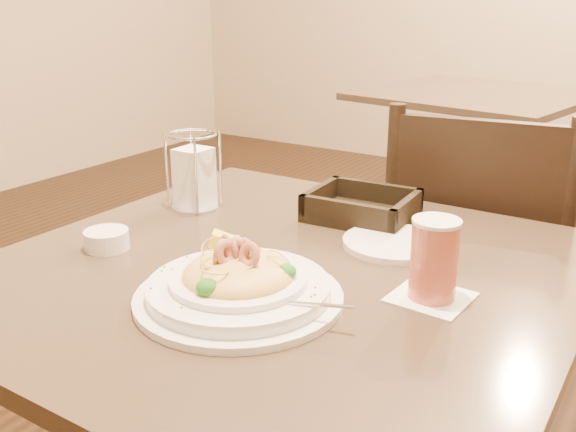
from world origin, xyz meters
The scene contains 9 objects.
main_table centered at (0.00, 0.00, 0.50)m, with size 0.90×0.90×0.73m.
background_table centered at (-0.32, 2.09, 0.50)m, with size 1.04×1.04×0.73m.
dining_chair_near centered at (0.14, 0.63, 0.50)m, with size 0.48×0.48×0.93m.
pasta_bowl centered at (0.02, -0.14, 0.76)m, with size 0.33×0.30×0.10m.
drink_glass centered at (0.25, 0.02, 0.79)m, with size 0.11×0.11×0.12m.
bread_basket centered at (0.00, 0.28, 0.75)m, with size 0.21×0.17×0.05m.
napkin_caddy centered at (-0.31, 0.15, 0.80)m, with size 0.10×0.10×0.16m.
side_plate centered at (0.12, 0.18, 0.74)m, with size 0.18×0.18×0.01m, color white.
butter_ramekin centered at (-0.29, -0.10, 0.75)m, with size 0.08×0.08×0.03m, color white.
Camera 1 is at (0.53, -0.79, 1.15)m, focal length 40.00 mm.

